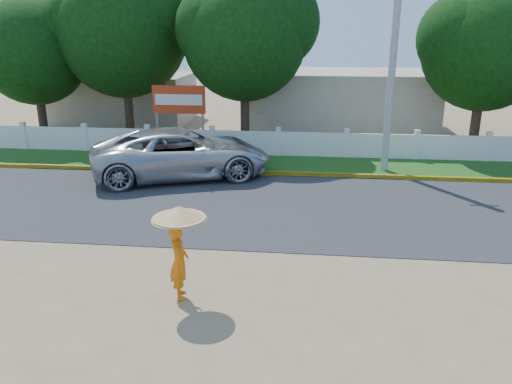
# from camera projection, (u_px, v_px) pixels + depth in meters

# --- Properties ---
(ground) EXTENTS (120.00, 120.00, 0.00)m
(ground) POSITION_uv_depth(u_px,v_px,m) (247.00, 270.00, 11.89)
(ground) COLOR #9E8460
(ground) RESTS_ON ground
(road) EXTENTS (60.00, 7.00, 0.02)m
(road) POSITION_uv_depth(u_px,v_px,m) (264.00, 206.00, 16.14)
(road) COLOR #38383A
(road) RESTS_ON ground
(grass_verge) EXTENTS (60.00, 3.50, 0.03)m
(grass_verge) POSITION_uv_depth(u_px,v_px,m) (276.00, 164.00, 21.09)
(grass_verge) COLOR #2D601E
(grass_verge) RESTS_ON ground
(curb) EXTENTS (40.00, 0.18, 0.16)m
(curb) POSITION_uv_depth(u_px,v_px,m) (273.00, 173.00, 19.47)
(curb) COLOR yellow
(curb) RESTS_ON ground
(fence) EXTENTS (40.00, 0.10, 1.10)m
(fence) POSITION_uv_depth(u_px,v_px,m) (278.00, 144.00, 22.29)
(fence) COLOR silver
(fence) RESTS_ON ground
(building_near) EXTENTS (10.00, 6.00, 3.20)m
(building_near) POSITION_uv_depth(u_px,v_px,m) (340.00, 100.00, 28.07)
(building_near) COLOR #B7AD99
(building_near) RESTS_ON ground
(building_far) EXTENTS (8.00, 5.00, 2.80)m
(building_far) POSITION_uv_depth(u_px,v_px,m) (123.00, 98.00, 30.41)
(building_far) COLOR #B7AD99
(building_far) RESTS_ON ground
(utility_pole) EXTENTS (0.28, 0.28, 7.45)m
(utility_pole) POSITION_uv_depth(u_px,v_px,m) (391.00, 76.00, 18.97)
(utility_pole) COLOR #9A9A97
(utility_pole) RESTS_ON ground
(vehicle) EXTENTS (7.35, 5.19, 1.86)m
(vehicle) POSITION_uv_depth(u_px,v_px,m) (182.00, 153.00, 19.05)
(vehicle) COLOR #B0B3B8
(vehicle) RESTS_ON ground
(monk_with_parasol) EXTENTS (1.13, 1.13, 2.06)m
(monk_with_parasol) POSITION_uv_depth(u_px,v_px,m) (179.00, 239.00, 10.28)
(monk_with_parasol) COLOR orange
(monk_with_parasol) RESTS_ON ground
(billboard) EXTENTS (2.50, 0.13, 2.95)m
(billboard) POSITION_uv_depth(u_px,v_px,m) (179.00, 103.00, 23.32)
(billboard) COLOR gray
(billboard) RESTS_ON ground
(tree_row) EXTENTS (32.92, 7.53, 9.47)m
(tree_row) POSITION_uv_depth(u_px,v_px,m) (329.00, 34.00, 23.24)
(tree_row) COLOR #473828
(tree_row) RESTS_ON ground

